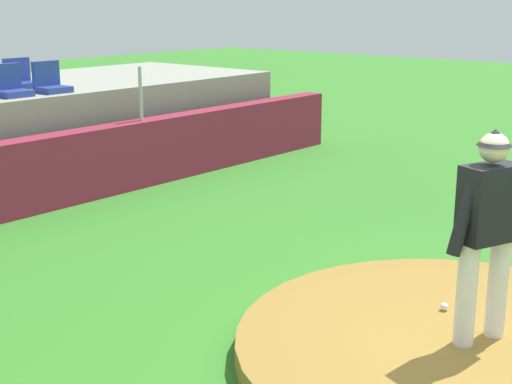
{
  "coord_description": "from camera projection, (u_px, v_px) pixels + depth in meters",
  "views": [
    {
      "loc": [
        -5.65,
        -2.37,
        3.06
      ],
      "look_at": [
        0.0,
        2.42,
        1.11
      ],
      "focal_mm": 51.96,
      "sensor_mm": 36.0,
      "label": 1
    }
  ],
  "objects": [
    {
      "name": "brick_barrier",
      "position": [
        17.0,
        179.0,
        10.61
      ],
      "size": [
        14.48,
        0.4,
        1.09
      ],
      "primitive_type": "cube",
      "color": "maroon",
      "rests_on": "ground_plane"
    },
    {
      "name": "pitcher",
      "position": [
        488.0,
        221.0,
        6.1
      ],
      "size": [
        0.79,
        0.43,
        1.83
      ],
      "rotation": [
        0.0,
        0.0,
        -0.36
      ],
      "color": "white",
      "rests_on": "pitchers_mound"
    },
    {
      "name": "stadium_chair_9",
      "position": [
        21.0,
        79.0,
        12.6
      ],
      "size": [
        0.48,
        0.44,
        0.5
      ],
      "rotation": [
        0.0,
        0.0,
        3.14
      ],
      "color": "#293E96",
      "rests_on": "bleacher_platform"
    },
    {
      "name": "ground_plane",
      "position": [
        469.0,
        361.0,
        6.42
      ],
      "size": [
        60.0,
        60.0,
        0.0
      ],
      "primitive_type": "plane",
      "color": "#347C26"
    },
    {
      "name": "fence_post_right",
      "position": [
        141.0,
        94.0,
        12.12
      ],
      "size": [
        0.06,
        0.06,
        0.89
      ],
      "primitive_type": "cylinder",
      "color": "silver",
      "rests_on": "brick_barrier"
    },
    {
      "name": "stadium_chair_3",
      "position": [
        10.0,
        86.0,
        11.5
      ],
      "size": [
        0.48,
        0.44,
        0.5
      ],
      "rotation": [
        0.0,
        0.0,
        3.14
      ],
      "color": "#293E96",
      "rests_on": "bleacher_platform"
    },
    {
      "name": "stadium_chair_4",
      "position": [
        50.0,
        83.0,
        11.99
      ],
      "size": [
        0.48,
        0.44,
        0.5
      ],
      "rotation": [
        0.0,
        0.0,
        3.14
      ],
      "color": "#293E96",
      "rests_on": "bleacher_platform"
    },
    {
      "name": "pitchers_mound",
      "position": [
        469.0,
        350.0,
        6.4
      ],
      "size": [
        4.07,
        4.07,
        0.21
      ],
      "primitive_type": "cylinder",
      "color": "olive",
      "rests_on": "ground_plane"
    },
    {
      "name": "baseball",
      "position": [
        444.0,
        307.0,
        6.95
      ],
      "size": [
        0.07,
        0.07,
        0.07
      ],
      "primitive_type": "sphere",
      "color": "white",
      "rests_on": "pitchers_mound"
    }
  ]
}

